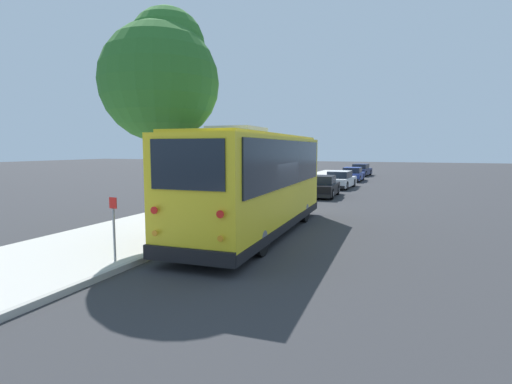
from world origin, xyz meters
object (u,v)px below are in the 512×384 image
shuttle_bus (256,179)px  sign_post_far (157,224)px  fire_hydrant (269,195)px  street_tree (161,75)px  parked_sedan_black (322,187)px  parked_sedan_blue (353,175)px  parked_sedan_white (340,180)px  parked_sedan_navy (361,170)px  sign_post_near (114,228)px

shuttle_bus → sign_post_far: shuttle_bus is taller
fire_hydrant → street_tree: bearing=176.0°
parked_sedan_black → parked_sedan_blue: size_ratio=0.99×
street_tree → fire_hydrant: (8.47, -0.59, -4.72)m
fire_hydrant → parked_sedan_black: bearing=-18.5°
fire_hydrant → parked_sedan_white: bearing=-9.2°
parked_sedan_black → street_tree: 14.43m
shuttle_bus → sign_post_far: 3.86m
shuttle_bus → parked_sedan_navy: size_ratio=2.12×
parked_sedan_black → sign_post_near: size_ratio=2.62×
parked_sedan_black → fire_hydrant: 5.27m
parked_sedan_white → parked_sedan_blue: parked_sedan_white is taller
parked_sedan_white → street_tree: size_ratio=0.64×
parked_sedan_navy → street_tree: 34.11m
sign_post_near → fire_hydrant: sign_post_near is taller
parked_sedan_black → parked_sedan_navy: bearing=-2.4°
parked_sedan_white → sign_post_far: 20.77m
parked_sedan_black → parked_sedan_navy: 20.25m
shuttle_bus → street_tree: 4.56m
street_tree → parked_sedan_white: bearing=-6.9°
parked_sedan_navy → parked_sedan_black: bearing=-175.2°
parked_sedan_navy → sign_post_near: size_ratio=2.90×
sign_post_far → parked_sedan_blue: bearing=-3.4°
street_tree → sign_post_near: 5.34m
parked_sedan_blue → sign_post_near: 29.46m
parked_sedan_black → parked_sedan_white: bearing=-3.7°
fire_hydrant → parked_sedan_navy: bearing=-3.4°
shuttle_bus → sign_post_near: bearing=156.8°
street_tree → sign_post_near: size_ratio=4.54×
parked_sedan_white → sign_post_far: size_ratio=3.73×
parked_sedan_navy → street_tree: bearing=-179.2°
sign_post_near → shuttle_bus: bearing=-20.9°
parked_sedan_navy → sign_post_far: bearing=-178.0°
sign_post_far → shuttle_bus: bearing=-30.7°
parked_sedan_black → fire_hydrant: bearing=158.7°
street_tree → fire_hydrant: 9.71m
parked_sedan_blue → street_tree: size_ratio=0.58×
shuttle_bus → sign_post_far: (-3.16, 1.88, -1.17)m
parked_sedan_white → sign_post_far: sign_post_far is taller
street_tree → fire_hydrant: street_tree is taller
parked_sedan_blue → sign_post_far: 27.70m
shuttle_bus → fire_hydrant: shuttle_bus is taller
parked_sedan_white → parked_sedan_navy: 14.36m
parked_sedan_blue → street_tree: street_tree is taller
parked_sedan_navy → shuttle_bus: bearing=-174.9°
parked_sedan_black → parked_sedan_navy: size_ratio=0.90×
parked_sedan_blue → parked_sedan_navy: (7.41, 0.17, 0.02)m
parked_sedan_black → street_tree: bearing=167.7°
street_tree → sign_post_far: street_tree is taller
parked_sedan_white → sign_post_near: sign_post_near is taller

